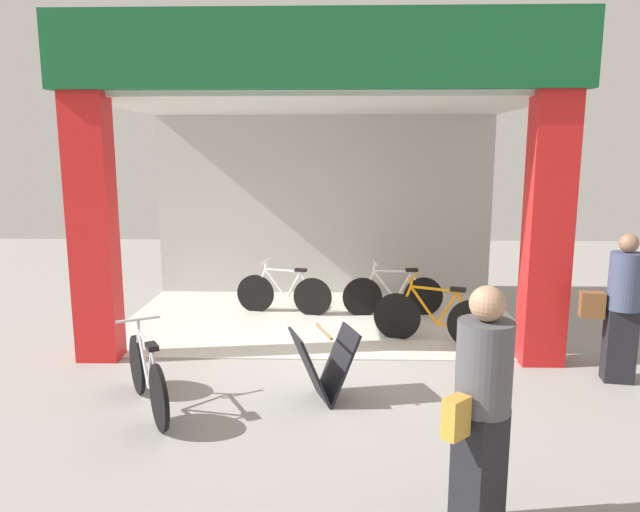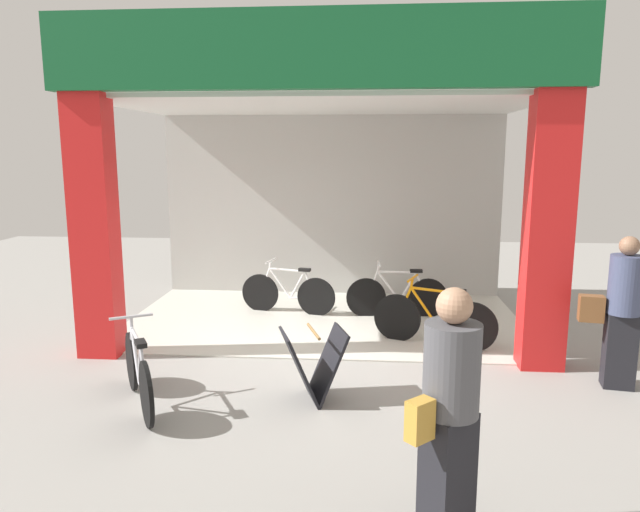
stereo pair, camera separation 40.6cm
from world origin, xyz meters
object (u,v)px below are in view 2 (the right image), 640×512
(bicycle_parked_0, at_px, (138,373))
(pedestrian_0, at_px, (621,311))
(bicycle_inside_0, at_px, (397,296))
(bicycle_inside_1, at_px, (288,293))
(bicycle_inside_2, at_px, (434,319))
(sandwich_board_sign, at_px, (314,365))
(pedestrian_1, at_px, (449,412))

(bicycle_parked_0, relative_size, pedestrian_0, 0.84)
(bicycle_inside_0, relative_size, bicycle_inside_1, 1.03)
(bicycle_inside_0, distance_m, bicycle_inside_2, 1.39)
(bicycle_inside_1, distance_m, bicycle_parked_0, 3.65)
(bicycle_inside_0, distance_m, bicycle_parked_0, 4.40)
(bicycle_inside_0, distance_m, sandwich_board_sign, 3.30)
(bicycle_inside_1, relative_size, bicycle_inside_2, 0.97)
(bicycle_inside_1, bearing_deg, pedestrian_1, -71.69)
(pedestrian_1, bearing_deg, sandwich_board_sign, 116.73)
(bicycle_inside_0, height_order, bicycle_inside_1, bicycle_inside_0)
(pedestrian_0, bearing_deg, bicycle_inside_1, 146.59)
(bicycle_inside_1, relative_size, sandwich_board_sign, 1.98)
(bicycle_inside_2, bearing_deg, bicycle_inside_0, 107.46)
(sandwich_board_sign, bearing_deg, bicycle_inside_2, 51.84)
(pedestrian_0, distance_m, pedestrian_1, 3.49)
(bicycle_inside_1, xyz_separation_m, pedestrian_0, (3.95, -2.60, 0.52))
(bicycle_inside_2, height_order, sandwich_board_sign, bicycle_inside_2)
(bicycle_inside_0, bearing_deg, pedestrian_1, -89.39)
(bicycle_parked_0, relative_size, sandwich_board_sign, 1.82)
(bicycle_inside_1, bearing_deg, bicycle_inside_2, -33.18)
(bicycle_parked_0, xyz_separation_m, pedestrian_0, (4.99, 0.90, 0.51))
(bicycle_inside_0, height_order, pedestrian_0, pedestrian_0)
(bicycle_inside_2, bearing_deg, pedestrian_1, -95.24)
(bicycle_parked_0, height_order, pedestrian_0, pedestrian_0)
(bicycle_inside_0, distance_m, bicycle_inside_1, 1.71)
(bicycle_inside_1, xyz_separation_m, sandwich_board_sign, (0.69, -3.21, 0.03))
(bicycle_inside_0, distance_m, pedestrian_0, 3.43)
(pedestrian_0, bearing_deg, bicycle_parked_0, -169.82)
(bicycle_inside_1, distance_m, sandwich_board_sign, 3.28)
(pedestrian_0, relative_size, pedestrian_1, 0.97)
(bicycle_parked_0, bearing_deg, bicycle_inside_0, 51.32)
(bicycle_parked_0, distance_m, pedestrian_0, 5.10)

